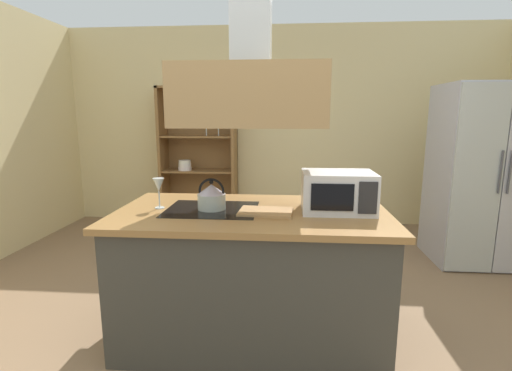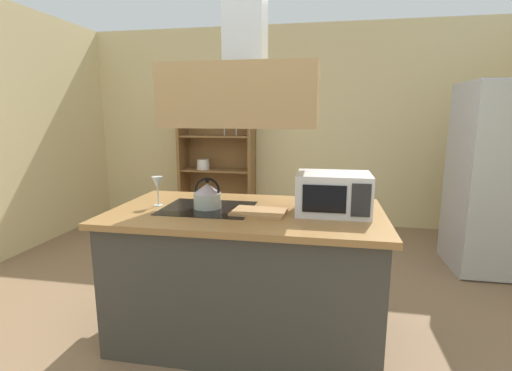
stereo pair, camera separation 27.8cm
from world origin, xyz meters
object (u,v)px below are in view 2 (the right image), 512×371
at_px(kettle, 207,195).
at_px(microwave, 333,193).
at_px(dish_cabinet, 218,164).
at_px(wine_glass_on_counter, 157,184).
at_px(cutting_board, 259,212).
at_px(refrigerator, 507,179).

bearing_deg(kettle, microwave, 1.51).
distance_m(dish_cabinet, kettle, 2.78).
distance_m(dish_cabinet, wine_glass_on_counter, 2.71).
bearing_deg(wine_glass_on_counter, dish_cabinet, 97.53).
height_order(dish_cabinet, cutting_board, dish_cabinet).
distance_m(cutting_board, wine_glass_on_counter, 0.74).
bearing_deg(microwave, kettle, -178.49).
xyz_separation_m(dish_cabinet, wine_glass_on_counter, (0.35, -2.68, 0.21)).
relative_size(refrigerator, kettle, 8.77).
xyz_separation_m(refrigerator, dish_cabinet, (-3.21, 1.14, -0.07)).
bearing_deg(kettle, cutting_board, -10.78).
xyz_separation_m(cutting_board, microwave, (0.46, 0.09, 0.12)).
distance_m(refrigerator, cutting_board, 2.67).
relative_size(refrigerator, cutting_board, 5.37).
bearing_deg(refrigerator, cutting_board, -142.80).
distance_m(microwave, wine_glass_on_counter, 1.19).
distance_m(kettle, cutting_board, 0.38).
xyz_separation_m(kettle, wine_glass_on_counter, (-0.36, 0.00, 0.06)).
bearing_deg(microwave, refrigerator, 42.47).
bearing_deg(kettle, wine_glass_on_counter, 179.33).
bearing_deg(refrigerator, microwave, -137.53).
height_order(dish_cabinet, kettle, dish_cabinet).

